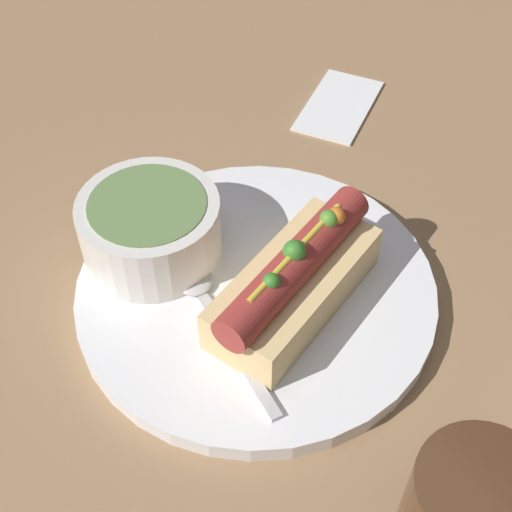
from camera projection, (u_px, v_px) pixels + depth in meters
ground_plane at (256, 297)px, 0.59m from camera, size 4.00×4.00×0.00m
dinner_plate at (256, 290)px, 0.58m from camera, size 0.29×0.29×0.02m
hot_dog at (295, 280)px, 0.54m from camera, size 0.17×0.12×0.07m
soup_bowl at (150, 226)px, 0.58m from camera, size 0.12×0.12×0.06m
spoon at (202, 294)px, 0.57m from camera, size 0.04×0.17×0.01m
napkin at (339, 104)px, 0.76m from camera, size 0.13×0.12×0.01m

